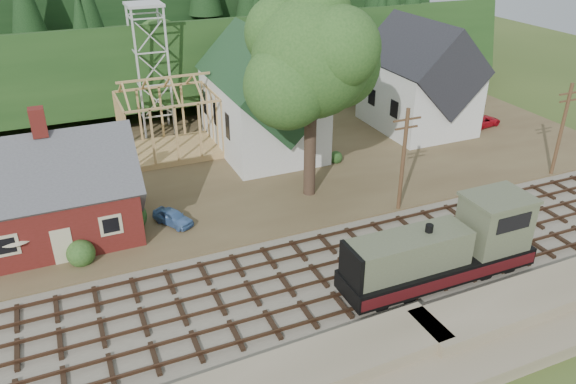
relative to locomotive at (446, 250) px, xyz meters
name	(u,v)px	position (x,y,z in m)	size (l,w,h in m)	color
ground	(349,271)	(-4.78, 3.00, -2.14)	(140.00, 140.00, 0.00)	#384C1E
embankment	(432,363)	(-4.78, -5.50, -2.14)	(64.00, 5.00, 1.60)	#7F7259
railroad_bed	(349,270)	(-4.78, 3.00, -2.06)	(64.00, 11.00, 0.16)	#726B5B
village_flat	(250,160)	(-4.78, 21.00, -1.99)	(64.00, 26.00, 0.30)	brown
hillside	(183,88)	(-4.78, 45.00, -2.14)	(70.00, 28.00, 8.00)	#1E3F19
ridge	(157,59)	(-4.78, 61.00, -2.14)	(80.00, 20.00, 12.00)	black
depot	(54,197)	(-20.78, 14.00, 1.07)	(10.80, 7.41, 9.00)	#571913
church	(263,97)	(-2.78, 22.68, 3.04)	(8.40, 15.17, 13.00)	silver
farmhouse	(419,82)	(13.22, 22.00, 2.72)	(8.40, 10.80, 10.60)	silver
timber_frame	(169,122)	(-10.78, 25.00, 1.12)	(8.20, 6.20, 6.99)	tan
lattice_tower	(147,30)	(-10.78, 31.00, 7.89)	(3.20, 3.20, 12.12)	silver
big_tree	(313,66)	(-2.61, 13.08, 8.07)	(10.90, 8.40, 14.70)	#38281E
telegraph_pole_near	(403,159)	(2.22, 8.20, 2.10)	(2.20, 0.28, 8.00)	#4C331E
telegraph_pole_far	(562,129)	(17.22, 8.20, 2.10)	(2.20, 0.28, 8.00)	#4C331E
locomotive	(446,250)	(0.00, 0.00, 0.00)	(12.12, 3.03, 4.84)	black
car_blue	(173,217)	(-13.51, 12.53, -1.30)	(1.27, 3.16, 1.08)	#5882BD
car_red	(483,121)	(19.60, 19.37, -1.31)	(1.76, 3.81, 1.06)	red
patio_set	(15,236)	(-23.31, 11.29, 0.29)	(2.25, 2.25, 2.50)	silver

